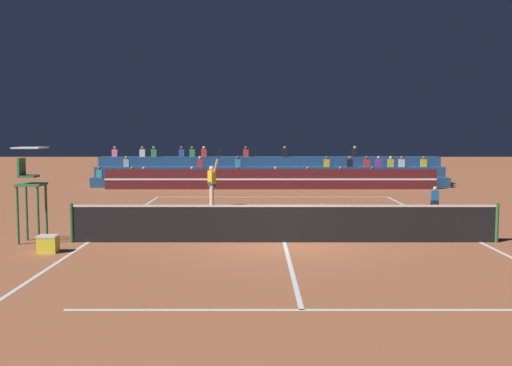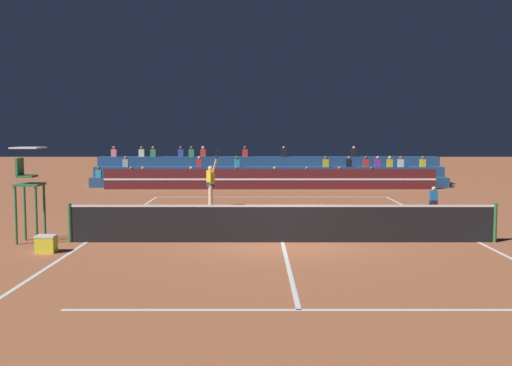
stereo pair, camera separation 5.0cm
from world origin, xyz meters
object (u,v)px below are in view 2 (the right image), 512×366
Objects in this scene: tennis_ball at (323,204)px; equipment_cooler at (47,244)px; ball_kid_courtside at (435,199)px; umpire_chair at (29,181)px; tennis_player at (212,183)px.

equipment_cooler is at bearing -128.76° from tennis_ball.
tennis_ball is 0.14× the size of equipment_cooler.
equipment_cooler is (-12.77, -9.56, -0.10)m from ball_kid_courtside.
equipment_cooler reaches higher than tennis_ball.
ball_kid_courtside is (13.73, 8.13, -1.39)m from umpire_chair.
tennis_ball is at bearing 43.78° from umpire_chair.
ball_kid_courtside is at bearing 36.83° from equipment_cooler.
tennis_ball is at bearing 51.24° from equipment_cooler.
tennis_player is at bearing 69.52° from equipment_cooler.
tennis_player is at bearing -179.09° from ball_kid_courtside.
equipment_cooler is (-8.20, -10.22, 0.19)m from tennis_ball.
ball_kid_courtside is at bearing 0.91° from tennis_player.
tennis_ball is (9.17, 8.78, -1.68)m from umpire_chair.
tennis_player reaches higher than equipment_cooler.
tennis_ball is 13.10m from equipment_cooler.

